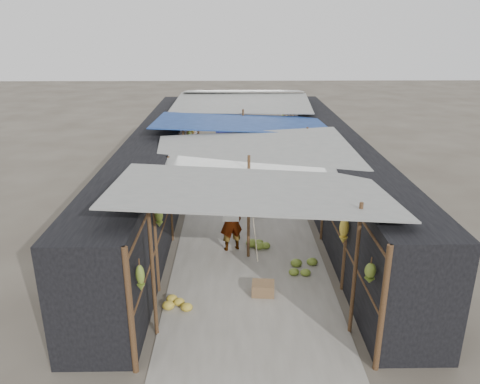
{
  "coord_description": "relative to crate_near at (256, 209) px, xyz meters",
  "views": [
    {
      "loc": [
        -0.37,
        -7.3,
        5.46
      ],
      "look_at": [
        -0.18,
        4.26,
        1.25
      ],
      "focal_mm": 35.0,
      "sensor_mm": 36.0,
      "label": 1
    }
  ],
  "objects": [
    {
      "name": "stall_right",
      "position": [
        2.38,
        0.75,
        1.0
      ],
      "size": [
        1.4,
        15.0,
        2.3
      ],
      "primitive_type": "cube",
      "color": "black",
      "rests_on": "ground"
    },
    {
      "name": "aisle_slab",
      "position": [
        -0.32,
        0.75,
        -0.14
      ],
      "size": [
        3.6,
        16.0,
        0.02
      ],
      "primitive_type": "cube",
      "color": "#9E998E",
      "rests_on": "ground"
    },
    {
      "name": "market_canopy",
      "position": [
        -0.3,
        1.07,
        2.26
      ],
      "size": [
        5.62,
        15.2,
        2.77
      ],
      "color": "brown",
      "rests_on": "ground"
    },
    {
      "name": "crate_mid",
      "position": [
        -0.06,
        -4.46,
        -0.01
      ],
      "size": [
        0.5,
        0.42,
        0.28
      ],
      "primitive_type": "cube",
      "rotation": [
        0.0,
        0.0,
        -0.09
      ],
      "color": "brown",
      "rests_on": "ground"
    },
    {
      "name": "ground",
      "position": [
        -0.32,
        -5.75,
        -0.15
      ],
      "size": [
        80.0,
        80.0,
        0.0
      ],
      "primitive_type": "plane",
      "color": "#6B6356",
      "rests_on": "ground"
    },
    {
      "name": "floor_bananas",
      "position": [
        -0.28,
        1.36,
        -0.0
      ],
      "size": [
        3.79,
        10.45,
        0.33
      ],
      "color": "olive",
      "rests_on": "ground"
    },
    {
      "name": "black_basin",
      "position": [
        0.72,
        3.76,
        -0.07
      ],
      "size": [
        0.59,
        0.59,
        0.18
      ],
      "primitive_type": "cylinder",
      "color": "black",
      "rests_on": "ground"
    },
    {
      "name": "crate_back",
      "position": [
        -0.88,
        2.31,
        -0.0
      ],
      "size": [
        0.6,
        0.55,
        0.31
      ],
      "primitive_type": "cube",
      "rotation": [
        0.0,
        0.0,
        0.41
      ],
      "color": "brown",
      "rests_on": "ground"
    },
    {
      "name": "shopper_blue",
      "position": [
        -0.74,
        0.89,
        0.63
      ],
      "size": [
        0.83,
        0.69,
        1.57
      ],
      "primitive_type": "imported",
      "rotation": [
        0.0,
        0.0,
        -0.13
      ],
      "color": "#1D4994",
      "rests_on": "ground"
    },
    {
      "name": "vendor_elderly",
      "position": [
        -0.74,
        -2.36,
        0.65
      ],
      "size": [
        0.68,
        0.56,
        1.6
      ],
      "primitive_type": "imported",
      "rotation": [
        0.0,
        0.0,
        3.49
      ],
      "color": "silver",
      "rests_on": "ground"
    },
    {
      "name": "stall_left",
      "position": [
        -3.02,
        0.75,
        1.0
      ],
      "size": [
        1.4,
        15.0,
        2.3
      ],
      "primitive_type": "cube",
      "color": "black",
      "rests_on": "ground"
    },
    {
      "name": "crate_near",
      "position": [
        0.0,
        0.0,
        0.0
      ],
      "size": [
        0.58,
        0.5,
        0.31
      ],
      "primitive_type": "cube",
      "rotation": [
        0.0,
        0.0,
        0.19
      ],
      "color": "brown",
      "rests_on": "ground"
    },
    {
      "name": "vendor_seated",
      "position": [
        1.38,
        3.16,
        0.32
      ],
      "size": [
        0.37,
        0.62,
        0.95
      ],
      "primitive_type": "imported",
      "rotation": [
        0.0,
        0.0,
        -1.59
      ],
      "color": "#4A4440",
      "rests_on": "ground"
    },
    {
      "name": "hanging_bananas",
      "position": [
        -0.21,
        0.6,
        1.5
      ],
      "size": [
        3.96,
        14.02,
        0.84
      ],
      "color": "olive",
      "rests_on": "ground"
    }
  ]
}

